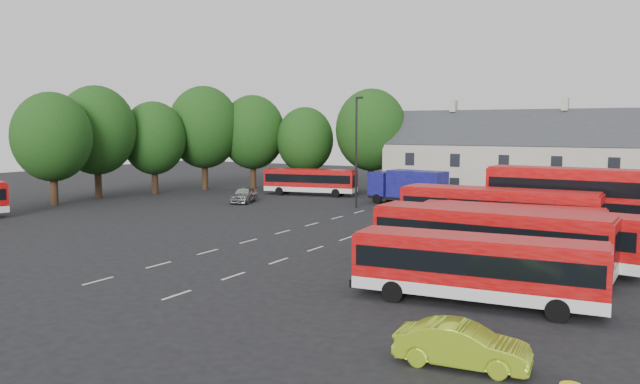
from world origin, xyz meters
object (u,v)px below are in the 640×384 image
at_px(silver_car, 244,195).
at_px(lamppost, 356,149).
at_px(bus_dd_south, 577,199).
at_px(lime_car, 462,345).
at_px(bus_row_a, 477,264).
at_px(box_truck, 408,186).

relative_size(silver_car, lamppost, 0.45).
bearing_deg(bus_dd_south, silver_car, 173.67).
bearing_deg(silver_car, lime_car, -64.48).
relative_size(lime_car, lamppost, 0.41).
relative_size(bus_row_a, lime_car, 2.51).
relative_size(silver_car, lime_car, 1.10).
distance_m(bus_dd_south, silver_car, 31.24).
bearing_deg(lamppost, lime_car, -58.39).
xyz_separation_m(bus_row_a, silver_car, (-29.43, 23.38, -0.95)).
xyz_separation_m(box_truck, lime_car, (16.39, -36.18, -1.17)).
bearing_deg(lime_car, silver_car, 39.59).
height_order(bus_row_a, lime_car, bus_row_a).
distance_m(box_truck, lime_car, 39.74).
bearing_deg(bus_dd_south, box_truck, 148.64).
xyz_separation_m(silver_car, lime_car, (30.94, -30.15, -0.09)).
height_order(bus_dd_south, lime_car, bus_dd_south).
height_order(bus_row_a, box_truck, box_truck).
xyz_separation_m(lime_car, lamppost, (-19.77, 32.12, 4.66)).
bearing_deg(lamppost, bus_dd_south, -19.73).
height_order(bus_row_a, silver_car, bus_row_a).
distance_m(box_truck, silver_car, 15.79).
xyz_separation_m(bus_row_a, lime_car, (1.51, -6.77, -1.04)).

